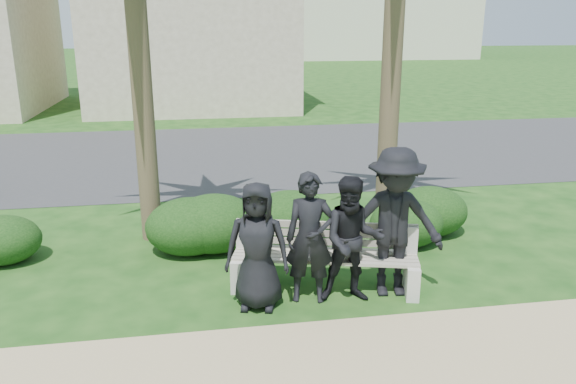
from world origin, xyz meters
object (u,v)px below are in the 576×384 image
Objects in this scene: park_bench at (324,262)px; man_d at (394,223)px; man_c at (353,240)px; man_a at (257,246)px; man_b at (310,238)px.

man_d is (0.82, -0.28, 0.58)m from park_bench.
man_c reaches higher than park_bench.
man_d reaches higher than man_a.
man_d is at bearing -3.56° from park_bench.
man_c is at bearing -164.17° from man_d.
man_a is 0.82× the size of man_d.
man_c is 0.83× the size of man_d.
man_a is 1.73m from man_d.
man_c is (1.17, -0.03, 0.01)m from man_a.
man_a is at bearing -171.00° from man_d.
man_a is 0.96× the size of man_b.
man_a is at bearing -173.11° from man_c.
park_bench is 1.53× the size of man_b.
park_bench is 1.31× the size of man_d.
man_b reaches higher than man_a.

